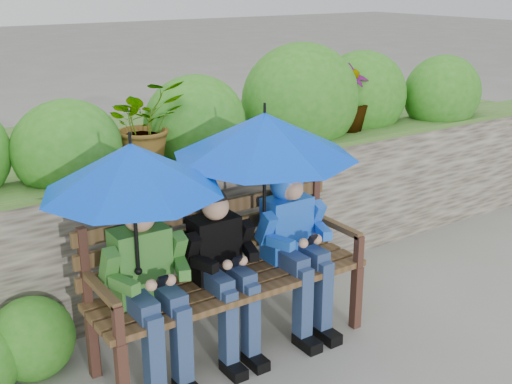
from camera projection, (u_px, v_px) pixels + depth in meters
ground at (264, 325)px, 4.45m from camera, size 60.00×60.00×0.00m
garden_backdrop at (162, 183)px, 5.54m from camera, size 8.00×2.87×1.83m
park_bench at (225, 268)px, 4.06m from camera, size 1.82×0.53×0.96m
boy_left at (149, 282)px, 3.66m from camera, size 0.49×0.57×1.14m
boy_middle at (223, 264)px, 3.94m from camera, size 0.45×0.52×1.09m
boy_right at (294, 236)px, 4.22m from camera, size 0.47×0.58×1.12m
umbrella_left at (132, 168)px, 3.40m from camera, size 1.01×1.01×0.82m
umbrella_right at (265, 135)px, 3.92m from camera, size 1.17×1.17×0.85m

